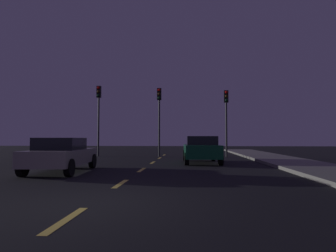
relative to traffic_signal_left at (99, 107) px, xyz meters
name	(u,v)px	position (x,y,z in m)	size (l,w,h in m)	color
ground_plane	(144,168)	(4.90, -8.71, -3.77)	(80.00, 80.00, 0.00)	black
sidewalk_curb_right	(316,168)	(12.40, -8.71, -3.69)	(3.00, 40.00, 0.15)	gray
lane_stripe_nearest	(66,220)	(4.90, -16.91, -3.76)	(0.16, 1.60, 0.01)	#EACC4C
lane_stripe_second	(121,184)	(4.90, -13.11, -3.76)	(0.16, 1.60, 0.01)	#EACC4C
lane_stripe_third	(142,170)	(4.90, -9.31, -3.76)	(0.16, 1.60, 0.01)	#EACC4C
lane_stripe_fourth	(153,163)	(4.90, -5.51, -3.76)	(0.16, 1.60, 0.01)	#EACC4C
lane_stripe_fifth	(160,158)	(4.90, -1.71, -3.76)	(0.16, 1.60, 0.01)	#EACC4C
lane_stripe_sixth	(164,155)	(4.90, 2.09, -3.76)	(0.16, 1.60, 0.01)	#EACC4C
traffic_signal_left	(99,107)	(0.00, 0.00, 0.00)	(0.32, 0.38, 5.42)	#2D2D30
traffic_signal_center	(159,109)	(4.70, 0.00, -0.15)	(0.32, 0.38, 5.19)	#2D2D30
traffic_signal_right	(226,110)	(9.73, 0.00, -0.29)	(0.32, 0.38, 4.96)	#2D2D30
car_stopped_ahead	(201,149)	(7.62, -5.47, -3.00)	(2.09, 4.24, 1.48)	#0F4C2D
car_adjacent_lane	(62,154)	(1.80, -10.27, -3.05)	(2.14, 4.32, 1.38)	gray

